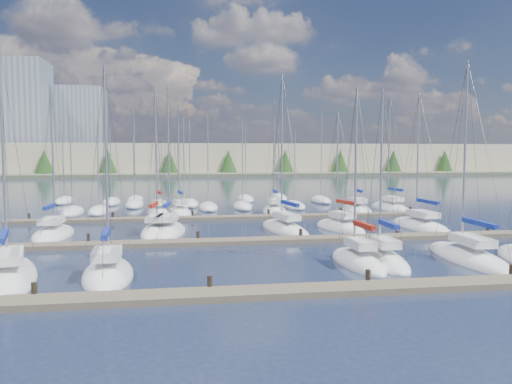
{
  "coord_description": "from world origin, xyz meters",
  "views": [
    {
      "loc": [
        -5.45,
        -20.74,
        6.69
      ],
      "look_at": [
        0.0,
        14.0,
        4.0
      ],
      "focal_mm": 35.0,
      "sensor_mm": 36.0,
      "label": 1
    }
  ],
  "objects": [
    {
      "name": "dock_mid",
      "position": [
        0.0,
        16.01,
        0.15
      ],
      "size": [
        44.0,
        1.93,
        1.1
      ],
      "color": "#6B5E4C",
      "rests_on": "ground"
    },
    {
      "name": "ground",
      "position": [
        0.0,
        60.0,
        0.0
      ],
      "size": [
        400.0,
        400.0,
        0.0
      ],
      "primitive_type": "plane",
      "color": "#242F49",
      "rests_on": "ground"
    },
    {
      "name": "distant_boats",
      "position": [
        -4.34,
        43.76,
        0.29
      ],
      "size": [
        36.93,
        20.75,
        13.3
      ],
      "color": "#9EA0A5",
      "rests_on": "ground"
    },
    {
      "name": "sailboat_n",
      "position": [
        -7.64,
        35.33,
        0.2
      ],
      "size": [
        3.53,
        7.84,
        13.74
      ],
      "rotation": [
        0.0,
        0.0,
        0.17
      ],
      "color": "white",
      "rests_on": "ground"
    },
    {
      "name": "sailboat_o",
      "position": [
        -5.29,
        34.96,
        0.19
      ],
      "size": [
        3.15,
        7.04,
        13.0
      ],
      "rotation": [
        0.0,
        0.0,
        0.1
      ],
      "color": "white",
      "rests_on": "ground"
    },
    {
      "name": "sailboat_c",
      "position": [
        -9.28,
        6.87,
        0.18
      ],
      "size": [
        3.16,
        7.37,
        12.22
      ],
      "rotation": [
        0.0,
        0.0,
        0.07
      ],
      "color": "white",
      "rests_on": "ground"
    },
    {
      "name": "shoreline",
      "position": [
        -13.29,
        149.77,
        7.44
      ],
      "size": [
        400.0,
        60.0,
        38.0
      ],
      "color": "#666B51",
      "rests_on": "ground"
    },
    {
      "name": "sailboat_i",
      "position": [
        -7.34,
        21.79,
        0.2
      ],
      "size": [
        3.2,
        8.01,
        12.89
      ],
      "rotation": [
        0.0,
        0.0,
        -0.13
      ],
      "color": "white",
      "rests_on": "ground"
    },
    {
      "name": "sailboat_m",
      "position": [
        16.16,
        21.09,
        0.17
      ],
      "size": [
        3.07,
        9.48,
        13.01
      ],
      "rotation": [
        0.0,
        0.0,
        0.02
      ],
      "color": "white",
      "rests_on": "ground"
    },
    {
      "name": "sailboat_r",
      "position": [
        19.91,
        35.88,
        0.19
      ],
      "size": [
        3.01,
        9.2,
        14.75
      ],
      "rotation": [
        0.0,
        0.0,
        0.04
      ],
      "color": "white",
      "rests_on": "ground"
    },
    {
      "name": "sailboat_j",
      "position": [
        -6.28,
        21.71,
        0.18
      ],
      "size": [
        3.58,
        8.02,
        13.13
      ],
      "rotation": [
        0.0,
        0.0,
        -0.11
      ],
      "color": "white",
      "rests_on": "ground"
    },
    {
      "name": "sailboat_e",
      "position": [
        6.92,
        7.87,
        0.19
      ],
      "size": [
        2.61,
        7.08,
        11.4
      ],
      "rotation": [
        0.0,
        0.0,
        -0.05
      ],
      "color": "white",
      "rests_on": "ground"
    },
    {
      "name": "sailboat_f",
      "position": [
        12.56,
        7.81,
        0.18
      ],
      "size": [
        3.13,
        9.49,
        13.29
      ],
      "rotation": [
        0.0,
        0.0,
        -0.05
      ],
      "color": "white",
      "rests_on": "ground"
    },
    {
      "name": "sailboat_p",
      "position": [
        5.47,
        35.18,
        0.18
      ],
      "size": [
        3.58,
        8.22,
        13.55
      ],
      "rotation": [
        0.0,
        0.0,
        -0.12
      ],
      "color": "white",
      "rests_on": "ground"
    },
    {
      "name": "sailboat_l",
      "position": [
        8.7,
        21.37,
        0.18
      ],
      "size": [
        3.98,
        7.53,
        11.16
      ],
      "rotation": [
        0.0,
        0.0,
        0.24
      ],
      "color": "white",
      "rests_on": "ground"
    },
    {
      "name": "sailboat_q",
      "position": [
        15.12,
        34.55,
        0.17
      ],
      "size": [
        4.53,
        9.21,
        12.69
      ],
      "rotation": [
        0.0,
        0.0,
        -0.17
      ],
      "color": "white",
      "rests_on": "ground"
    },
    {
      "name": "sailboat_b",
      "position": [
        -14.56,
        7.21,
        0.17
      ],
      "size": [
        5.4,
        10.3,
        13.37
      ],
      "rotation": [
        0.0,
        0.0,
        0.25
      ],
      "color": "white",
      "rests_on": "ground"
    },
    {
      "name": "dock_near",
      "position": [
        0.0,
        2.01,
        0.15
      ],
      "size": [
        44.0,
        1.93,
        1.1
      ],
      "color": "#6B5E4C",
      "rests_on": "ground"
    },
    {
      "name": "sailboat_h",
      "position": [
        -15.52,
        21.4,
        0.18
      ],
      "size": [
        2.98,
        7.65,
        12.89
      ],
      "rotation": [
        0.0,
        0.0,
        -0.01
      ],
      "color": "white",
      "rests_on": "ground"
    },
    {
      "name": "sailboat_d",
      "position": [
        5.23,
        7.64,
        0.19
      ],
      "size": [
        2.36,
        6.86,
        11.45
      ],
      "rotation": [
        0.0,
        0.0,
        0.04
      ],
      "color": "white",
      "rests_on": "ground"
    },
    {
      "name": "sailboat_k",
      "position": [
        3.67,
        21.28,
        0.19
      ],
      "size": [
        3.91,
        9.81,
        14.34
      ],
      "rotation": [
        0.0,
        0.0,
        0.14
      ],
      "color": "white",
      "rests_on": "ground"
    },
    {
      "name": "dock_far",
      "position": [
        0.0,
        30.01,
        0.15
      ],
      "size": [
        44.0,
        1.93,
        1.1
      ],
      "color": "#6B5E4C",
      "rests_on": "ground"
    }
  ]
}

